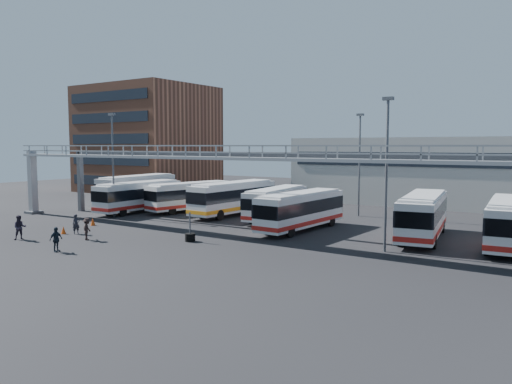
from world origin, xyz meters
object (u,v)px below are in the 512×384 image
Objects in this scene: bus_7 at (423,214)px; pedestrian_b at (20,228)px; bus_1 at (139,195)px; cone_right at (93,222)px; tire_stack at (190,237)px; light_pole_back at (359,159)px; bus_0 at (138,188)px; bus_3 at (234,197)px; bus_5 at (301,209)px; bus_8 at (508,221)px; pedestrian_d at (56,240)px; cone_left at (63,230)px; bus_2 at (191,195)px; pedestrian_a at (76,224)px; pedestrian_c at (87,229)px; bus_4 at (276,202)px; light_pole_left at (113,159)px; light_pole_mid at (387,166)px.

pedestrian_b is (-25.05, -17.20, -0.96)m from bus_7.
bus_1 is 15.84× the size of cone_right.
cone_right is 12.13m from tire_stack.
pedestrian_b is at bearing -121.87° from light_pole_back.
bus_0 is 15.29m from bus_3.
bus_5 is 0.96× the size of bus_8.
cone_left is at bearing 46.56° from pedestrian_d.
pedestrian_b is at bearing -132.85° from bus_5.
bus_0 is 18.88× the size of cone_left.
bus_5 is (15.72, -4.14, 0.05)m from bus_2.
pedestrian_c is (2.89, -1.16, 0.03)m from pedestrian_a.
pedestrian_b is (-10.75, -19.35, -0.77)m from bus_4.
cone_right is (-26.07, -9.79, -1.54)m from bus_7.
bus_8 is 5.13× the size of tire_stack.
bus_0 is 35.04m from bus_7.
bus_4 is at bearing -10.55° from bus_0.
bus_0 reaches higher than pedestrian_a.
bus_1 is at bearing 148.61° from tire_stack.
bus_2 is 15.80m from pedestrian_a.
light_pole_left is at bearing -160.58° from bus_4.
light_pole_back is at bearing 33.22° from bus_3.
bus_0 is (-34.04, 9.73, -3.79)m from light_pole_mid.
bus_8 is at bearing 0.63° from bus_1.
bus_4 is (10.94, -0.24, -0.03)m from bus_2.
pedestrian_d is at bearing -38.68° from cone_left.
bus_0 is at bearing -168.57° from light_pole_back.
cone_right is at bearing -70.30° from bus_1.
light_pole_mid is 0.92× the size of bus_8.
pedestrian_d is at bearing -85.89° from bus_3.
bus_7 is at bearing 9.97° from light_pole_left.
pedestrian_a is at bearing -164.36° from tire_stack.
bus_8 is (6.61, 6.17, -3.89)m from light_pole_mid.
tire_stack is (-19.77, -10.69, -1.47)m from bus_8.
bus_3 is 10.94m from bus_5.
bus_2 is 5.63m from bus_3.
cone_left is at bearing -160.69° from bus_8.
pedestrian_b is 12.91m from tire_stack.
light_pole_back is 0.89× the size of bus_7.
bus_3 is 1.01× the size of bus_8.
bus_8 reaches higher than bus_2.
bus_3 is 5.32m from bus_4.
bus_2 is 19.61m from pedestrian_b.
bus_5 is 16.99m from pedestrian_c.
pedestrian_d is 7.14m from cone_left.
light_pole_left is 1.00× the size of light_pole_back.
cone_left is (-23.70, -7.80, -5.42)m from light_pole_mid.
bus_2 reaches higher than pedestrian_d.
tire_stack is at bearing -55.72° from pedestrian_a.
pedestrian_b is 0.85× the size of tire_stack.
bus_5 is at bearing -46.20° from bus_4.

